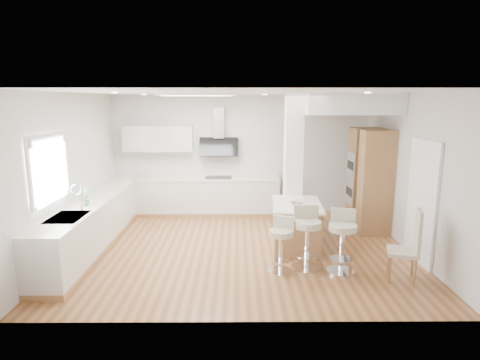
{
  "coord_description": "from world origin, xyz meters",
  "views": [
    {
      "loc": [
        -0.07,
        -6.97,
        2.67
      ],
      "look_at": [
        -0.02,
        0.4,
        1.2
      ],
      "focal_mm": 30.0,
      "sensor_mm": 36.0,
      "label": 1
    }
  ],
  "objects_px": {
    "bar_stool_a": "(281,242)",
    "dining_chair": "(410,244)",
    "bar_stool_b": "(307,234)",
    "peninsula": "(296,224)",
    "bar_stool_c": "(342,238)"
  },
  "relations": [
    {
      "from": "bar_stool_a",
      "to": "dining_chair",
      "type": "bearing_deg",
      "value": 12.31
    },
    {
      "from": "bar_stool_a",
      "to": "bar_stool_b",
      "type": "distance_m",
      "value": 0.45
    },
    {
      "from": "dining_chair",
      "to": "peninsula",
      "type": "bearing_deg",
      "value": 151.04
    },
    {
      "from": "bar_stool_c",
      "to": "peninsula",
      "type": "bearing_deg",
      "value": 129.74
    },
    {
      "from": "bar_stool_a",
      "to": "dining_chair",
      "type": "xyz_separation_m",
      "value": [
        1.87,
        -0.35,
        0.1
      ]
    },
    {
      "from": "dining_chair",
      "to": "bar_stool_c",
      "type": "bearing_deg",
      "value": 176.49
    },
    {
      "from": "bar_stool_a",
      "to": "bar_stool_c",
      "type": "relative_size",
      "value": 0.88
    },
    {
      "from": "peninsula",
      "to": "bar_stool_c",
      "type": "height_order",
      "value": "bar_stool_c"
    },
    {
      "from": "bar_stool_a",
      "to": "bar_stool_b",
      "type": "relative_size",
      "value": 0.87
    },
    {
      "from": "peninsula",
      "to": "bar_stool_b",
      "type": "xyz_separation_m",
      "value": [
        0.02,
        -1.03,
        0.16
      ]
    },
    {
      "from": "peninsula",
      "to": "dining_chair",
      "type": "relative_size",
      "value": 1.26
    },
    {
      "from": "bar_stool_a",
      "to": "peninsula",
      "type": "bearing_deg",
      "value": 93.73
    },
    {
      "from": "bar_stool_c",
      "to": "dining_chair",
      "type": "bearing_deg",
      "value": -5.75
    },
    {
      "from": "peninsula",
      "to": "bar_stool_a",
      "type": "distance_m",
      "value": 1.24
    },
    {
      "from": "dining_chair",
      "to": "bar_stool_a",
      "type": "bearing_deg",
      "value": -173.52
    }
  ]
}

